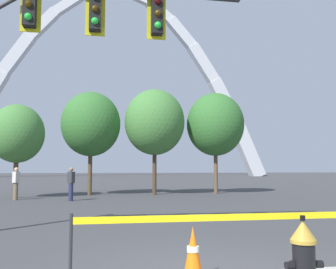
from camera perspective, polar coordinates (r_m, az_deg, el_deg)
fire_hydrant at (r=4.87m, az=20.01°, el=-17.67°), size 0.46×0.48×0.99m
caution_tape_barrier at (r=5.05m, az=20.13°, el=-14.31°), size 5.64×0.05×1.04m
traffic_cone_by_hydrant at (r=5.50m, az=3.84°, el=-17.63°), size 0.36×0.36×0.73m
traffic_signal_gantry at (r=8.94m, az=-23.24°, el=13.90°), size 7.82×0.44×6.00m
monument_arch at (r=70.96m, az=-8.36°, el=7.04°), size 58.91×2.52×36.64m
tree_far_left at (r=21.13m, az=-22.06°, el=0.11°), size 2.80×2.80×4.91m
tree_left_mid at (r=22.35m, az=-11.71°, el=1.56°), size 3.44×3.44×6.03m
tree_center_left at (r=22.24m, az=-2.06°, el=1.88°), size 3.57×3.57×6.25m
tree_center_right at (r=23.38m, az=7.24°, el=1.52°), size 3.55×3.55×6.22m
pedestrian_walking_left at (r=19.84m, az=-22.22°, el=-6.90°), size 0.32×0.39×1.59m
pedestrian_standing_center at (r=18.45m, az=-14.61°, el=-7.27°), size 0.37×0.39×1.59m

